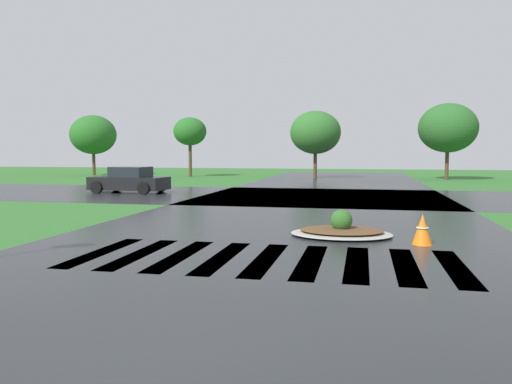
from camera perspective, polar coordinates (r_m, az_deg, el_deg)
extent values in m
cube|color=#232628|center=(14.64, 4.39, -3.93)|extent=(11.69, 80.00, 0.01)
cube|color=#232628|center=(24.70, 7.48, -0.50)|extent=(90.00, 10.52, 0.01)
cube|color=white|center=(11.51, -16.92, -6.44)|extent=(0.45, 3.30, 0.01)
cube|color=white|center=(11.11, -12.82, -6.75)|extent=(0.45, 3.30, 0.01)
cube|color=white|center=(10.77, -8.43, -7.04)|extent=(0.45, 3.30, 0.01)
cube|color=white|center=(10.49, -3.78, -7.31)|extent=(0.45, 3.30, 0.01)
cube|color=white|center=(10.29, 1.09, -7.53)|extent=(0.45, 3.30, 0.01)
cube|color=white|center=(10.17, 6.12, -7.71)|extent=(0.45, 3.30, 0.01)
cube|color=white|center=(10.12, 11.25, -7.83)|extent=(0.45, 3.30, 0.01)
cube|color=white|center=(10.15, 16.38, -7.89)|extent=(0.45, 3.30, 0.01)
cube|color=white|center=(10.26, 21.45, -7.89)|extent=(0.45, 3.30, 0.01)
ellipsoid|color=#9E9B93|center=(13.27, 9.54, -4.62)|extent=(2.59, 2.02, 0.12)
ellipsoid|color=brown|center=(13.25, 9.54, -4.23)|extent=(2.13, 1.65, 0.10)
sphere|color=#2D6023|center=(13.22, 9.56, -3.16)|extent=(0.56, 0.56, 0.56)
cube|color=black|center=(27.59, -14.03, 0.97)|extent=(4.10, 2.07, 0.67)
cube|color=#1E232B|center=(27.51, -13.86, 2.21)|extent=(1.91, 1.70, 0.53)
cylinder|color=black|center=(27.52, -17.44, 0.50)|extent=(0.65, 0.26, 0.64)
cylinder|color=black|center=(29.09, -15.42, 0.76)|extent=(0.65, 0.26, 0.64)
cylinder|color=black|center=(26.13, -12.48, 0.40)|extent=(0.65, 0.26, 0.64)
cylinder|color=black|center=(27.78, -10.65, 0.67)|extent=(0.65, 0.26, 0.64)
cone|color=orange|center=(12.41, 18.15, -3.99)|extent=(0.47, 0.47, 0.73)
torus|color=white|center=(12.40, 18.16, -3.83)|extent=(0.28, 0.28, 0.04)
cube|color=orange|center=(12.46, 18.11, -5.58)|extent=(0.36, 0.36, 0.03)
cylinder|color=#4C3823|center=(48.91, -17.71, 3.11)|extent=(0.28, 0.28, 2.25)
ellipsoid|color=#266422|center=(48.92, -17.79, 6.13)|extent=(4.16, 4.16, 3.54)
cylinder|color=#4C3823|center=(44.55, -7.38, 3.60)|extent=(0.28, 0.28, 2.91)
ellipsoid|color=#246322|center=(44.58, -7.41, 6.76)|extent=(2.85, 2.85, 2.42)
cylinder|color=#4C3823|center=(41.39, 6.65, 3.10)|extent=(0.28, 0.28, 2.28)
ellipsoid|color=#2D6628|center=(41.41, 6.68, 6.65)|extent=(4.07, 4.07, 3.46)
cylinder|color=#4C3823|center=(41.80, 20.61, 2.96)|extent=(0.28, 0.28, 2.42)
ellipsoid|color=#275D24|center=(41.82, 20.71, 6.73)|extent=(4.42, 4.42, 3.76)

